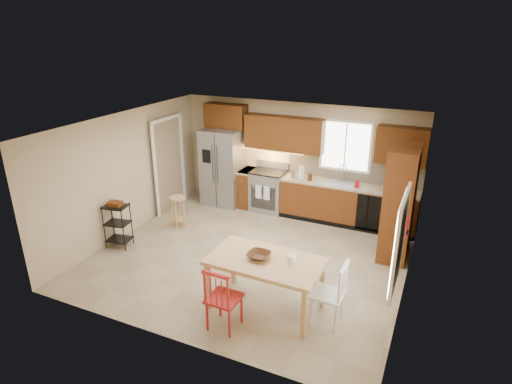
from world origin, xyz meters
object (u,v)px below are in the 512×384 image
object	(u,v)px
table_bowl	(259,258)
utility_cart	(118,225)
chair_white	(328,293)
fire_extinguisher	(404,226)
pantry	(399,203)
chair_red	(224,297)
table_jar	(292,260)
dining_table	(265,284)
range_stove	(268,191)
refrigerator	(223,167)
bar_stool	(178,212)
soap_bottle	(357,183)

from	to	relation	value
table_bowl	utility_cart	world-z (taller)	utility_cart
chair_white	fire_extinguisher	bearing A→B (deg)	-28.50
pantry	chair_red	bearing A→B (deg)	-121.23
pantry	table_jar	xyz separation A→B (m)	(-1.19, -2.40, -0.19)
dining_table	table_bowl	world-z (taller)	table_bowl
range_stove	table_bowl	bearing A→B (deg)	-69.38
range_stove	utility_cart	size ratio (longest dim) A/B	1.03
refrigerator	chair_white	xyz separation A→B (m)	(3.52, -3.38, -0.41)
utility_cart	table_bowl	bearing A→B (deg)	-20.84
chair_red	range_stove	bearing A→B (deg)	106.02
range_stove	dining_table	distance (m)	3.77
utility_cart	chair_red	bearing A→B (deg)	-32.90
dining_table	bar_stool	xyz separation A→B (m)	(-2.79, 1.80, -0.06)
chair_red	table_jar	distance (m)	1.11
chair_red	chair_white	world-z (taller)	same
refrigerator	chair_white	distance (m)	4.90
chair_red	dining_table	bearing A→B (deg)	63.25
soap_bottle	table_bowl	xyz separation A→B (m)	(-0.72, -3.40, -0.16)
refrigerator	bar_stool	world-z (taller)	refrigerator
table_jar	utility_cart	world-z (taller)	table_jar
table_jar	bar_stool	size ratio (longest dim) A/B	0.22
dining_table	chair_white	bearing A→B (deg)	4.56
dining_table	utility_cart	bearing A→B (deg)	171.09
range_stove	utility_cart	distance (m)	3.47
range_stove	pantry	bearing A→B (deg)	-18.29
pantry	chair_red	xyz separation A→B (m)	(-1.91, -3.15, -0.55)
dining_table	bar_stool	distance (m)	3.32
fire_extinguisher	range_stove	bearing A→B (deg)	147.38
bar_stool	utility_cart	distance (m)	1.32
dining_table	chair_white	world-z (taller)	chair_white
soap_bottle	utility_cart	distance (m)	4.89
range_stove	fire_extinguisher	xyz separation A→B (m)	(3.18, -2.04, 0.64)
range_stove	soap_bottle	size ratio (longest dim) A/B	4.82
fire_extinguisher	table_jar	xyz separation A→B (m)	(-1.39, -1.35, -0.24)
chair_white	pantry	bearing A→B (deg)	-12.46
soap_bottle	table_bowl	world-z (taller)	soap_bottle
dining_table	table_bowl	distance (m)	0.43
range_stove	soap_bottle	world-z (taller)	soap_bottle
pantry	soap_bottle	bearing A→B (deg)	136.55
fire_extinguisher	soap_bottle	bearing A→B (deg)	120.53
table_bowl	table_jar	bearing A→B (deg)	12.53
fire_extinguisher	table_bowl	world-z (taller)	fire_extinguisher
utility_cart	pantry	bearing A→B (deg)	10.84
range_stove	fire_extinguisher	distance (m)	3.83
refrigerator	dining_table	bearing A→B (deg)	-53.16
fire_extinguisher	table_jar	size ratio (longest dim) A/B	2.31
pantry	bar_stool	bearing A→B (deg)	-170.87
range_stove	table_bowl	size ratio (longest dim) A/B	2.69
pantry	fire_extinguisher	xyz separation A→B (m)	(0.20, -1.05, 0.05)
refrigerator	chair_white	size ratio (longest dim) A/B	1.84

